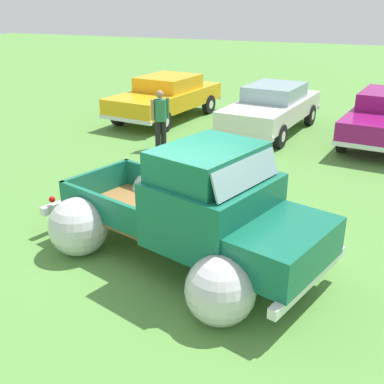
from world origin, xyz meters
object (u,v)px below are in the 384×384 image
object	(u,v)px
show_car_1	(272,107)
spectator_0	(160,116)
show_car_0	(166,96)
vintage_pickup_truck	(199,219)

from	to	relation	value
show_car_1	spectator_0	xyz separation A→B (m)	(-2.36, -2.87, 0.12)
show_car_0	show_car_1	distance (m)	3.72
vintage_pickup_truck	show_car_0	size ratio (longest dim) A/B	1.03
vintage_pickup_truck	spectator_0	xyz separation A→B (m)	(-3.27, 5.25, 0.14)
vintage_pickup_truck	spectator_0	world-z (taller)	vintage_pickup_truck
spectator_0	vintage_pickup_truck	bearing A→B (deg)	-18.36
vintage_pickup_truck	spectator_0	bearing A→B (deg)	138.07
show_car_0	spectator_0	bearing A→B (deg)	30.20
show_car_1	spectator_0	distance (m)	3.72
vintage_pickup_truck	show_car_0	world-z (taller)	vintage_pickup_truck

